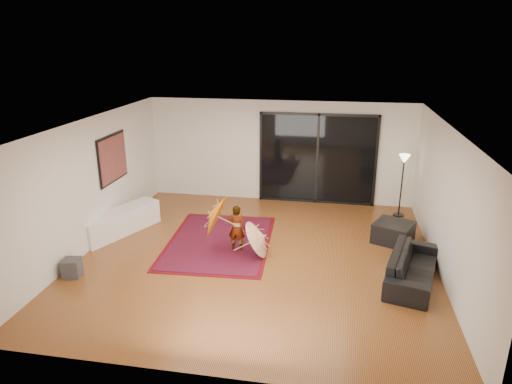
% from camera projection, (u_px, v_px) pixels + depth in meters
% --- Properties ---
extents(floor, '(7.00, 7.00, 0.00)m').
position_uv_depth(floor, '(257.00, 257.00, 9.27)').
color(floor, brown).
rests_on(floor, ground).
extents(ceiling, '(7.00, 7.00, 0.00)m').
position_uv_depth(ceiling, '(257.00, 125.00, 8.39)').
color(ceiling, white).
rests_on(ceiling, wall_back).
extents(wall_back, '(7.00, 0.00, 7.00)m').
position_uv_depth(wall_back, '(280.00, 152.00, 12.09)').
color(wall_back, silver).
rests_on(wall_back, floor).
extents(wall_front, '(7.00, 0.00, 7.00)m').
position_uv_depth(wall_front, '(208.00, 286.00, 5.57)').
color(wall_front, silver).
rests_on(wall_front, floor).
extents(wall_left, '(0.00, 7.00, 7.00)m').
position_uv_depth(wall_left, '(90.00, 184.00, 9.41)').
color(wall_left, silver).
rests_on(wall_left, floor).
extents(wall_right, '(0.00, 7.00, 7.00)m').
position_uv_depth(wall_right, '(447.00, 205.00, 8.25)').
color(wall_right, silver).
rests_on(wall_right, floor).
extents(sliding_door, '(3.06, 0.07, 2.40)m').
position_uv_depth(sliding_door, '(317.00, 159.00, 11.95)').
color(sliding_door, black).
rests_on(sliding_door, wall_back).
extents(painting, '(0.04, 1.28, 1.08)m').
position_uv_depth(painting, '(113.00, 158.00, 10.23)').
color(painting, black).
rests_on(painting, wall_left).
extents(media_console, '(1.25, 2.01, 0.55)m').
position_uv_depth(media_console, '(120.00, 222.00, 10.30)').
color(media_console, white).
rests_on(media_console, floor).
extents(speaker, '(0.36, 0.36, 0.35)m').
position_uv_depth(speaker, '(72.00, 268.00, 8.46)').
color(speaker, '#424244').
rests_on(speaker, floor).
extents(persian_rug, '(2.34, 3.16, 0.02)m').
position_uv_depth(persian_rug, '(219.00, 242.00, 9.93)').
color(persian_rug, '#55070F').
rests_on(persian_rug, floor).
extents(sofa, '(1.22, 2.06, 0.56)m').
position_uv_depth(sofa, '(413.00, 267.00, 8.27)').
color(sofa, black).
rests_on(sofa, floor).
extents(ottoman, '(1.00, 1.00, 0.43)m').
position_uv_depth(ottoman, '(393.00, 232.00, 9.90)').
color(ottoman, black).
rests_on(ottoman, floor).
extents(floor_lamp, '(0.27, 0.27, 1.56)m').
position_uv_depth(floor_lamp, '(403.00, 168.00, 11.01)').
color(floor_lamp, black).
rests_on(floor_lamp, floor).
extents(child, '(0.38, 0.26, 1.00)m').
position_uv_depth(child, '(237.00, 228.00, 9.40)').
color(child, '#999999').
rests_on(child, floor).
extents(parasol_orange, '(0.52, 0.93, 0.92)m').
position_uv_depth(parasol_orange, '(210.00, 217.00, 9.36)').
color(parasol_orange, orange).
rests_on(parasol_orange, child).
extents(parasol_white, '(0.57, 0.80, 0.91)m').
position_uv_depth(parasol_white, '(264.00, 233.00, 9.15)').
color(parasol_white, beige).
rests_on(parasol_white, floor).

